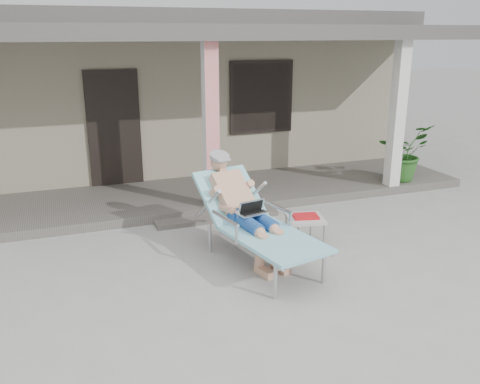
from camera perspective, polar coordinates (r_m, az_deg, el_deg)
name	(u,v)px	position (r m, az deg, el deg)	size (l,w,h in m)	color
ground	(261,268)	(6.57, 2.39, -8.52)	(60.00, 60.00, 0.00)	#9E9E99
house	(157,87)	(12.22, -9.32, 11.56)	(10.40, 5.40, 3.30)	gray
porch_deck	(198,195)	(9.19, -4.68, -0.34)	(10.00, 2.00, 0.15)	#605B56
porch_overhang	(195,38)	(8.70, -5.04, 16.82)	(10.00, 2.30, 2.85)	silver
porch_step	(218,218)	(8.16, -2.53, -2.92)	(2.00, 0.30, 0.07)	#605B56
lounger	(249,196)	(6.53, 1.07, -0.43)	(1.24, 2.25, 1.41)	#B7B7BC
side_table	(305,220)	(7.16, 7.34, -3.12)	(0.59, 0.59, 0.45)	#B9B9B4
potted_palm	(403,152)	(10.23, 17.84, 4.29)	(0.97, 0.84, 1.08)	#26591E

